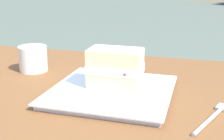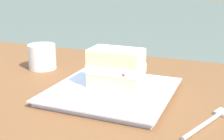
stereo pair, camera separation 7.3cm
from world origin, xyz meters
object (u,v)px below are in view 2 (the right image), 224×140
(dessert_plate, at_px, (112,92))
(dessert_fork, at_px, (209,121))
(patio_table, at_px, (44,126))
(cake_slice, at_px, (116,68))
(coffee_cup, at_px, (42,56))

(dessert_plate, relative_size, dessert_fork, 1.76)
(patio_table, height_order, dessert_plate, dessert_plate)
(cake_slice, bearing_deg, coffee_cup, -19.84)
(patio_table, relative_size, dessert_plate, 4.93)
(cake_slice, relative_size, dessert_fork, 0.80)
(coffee_cup, bearing_deg, dessert_plate, 156.67)
(dessert_plate, height_order, cake_slice, cake_slice)
(dessert_plate, height_order, dessert_fork, dessert_plate)
(dessert_plate, xyz_separation_m, cake_slice, (-0.00, -0.02, 0.06))
(dessert_plate, bearing_deg, dessert_fork, 164.43)
(cake_slice, xyz_separation_m, dessert_fork, (-0.23, 0.08, -0.06))
(patio_table, distance_m, cake_slice, 0.25)
(dessert_fork, bearing_deg, coffee_cup, -19.93)
(patio_table, xyz_separation_m, cake_slice, (-0.18, -0.06, 0.16))
(dessert_plate, distance_m, coffee_cup, 0.32)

